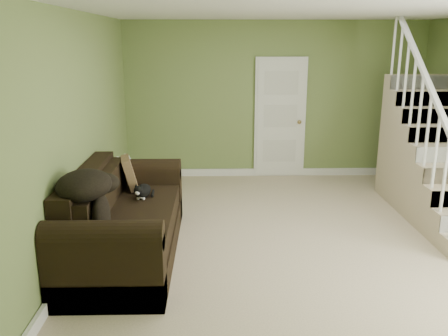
{
  "coord_description": "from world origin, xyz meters",
  "views": [
    {
      "loc": [
        -1.02,
        -5.2,
        2.29
      ],
      "look_at": [
        -0.9,
        0.22,
        0.82
      ],
      "focal_mm": 38.0,
      "sensor_mm": 36.0,
      "label": 1
    }
  ],
  "objects_px": {
    "cat": "(143,191)",
    "side_table": "(126,190)",
    "sofa": "(122,224)",
    "banana": "(141,229)"
  },
  "relations": [
    {
      "from": "cat",
      "to": "banana",
      "type": "bearing_deg",
      "value": -71.79
    },
    {
      "from": "cat",
      "to": "banana",
      "type": "height_order",
      "value": "cat"
    },
    {
      "from": "side_table",
      "to": "banana",
      "type": "height_order",
      "value": "side_table"
    },
    {
      "from": "banana",
      "to": "side_table",
      "type": "bearing_deg",
      "value": 83.0
    },
    {
      "from": "side_table",
      "to": "cat",
      "type": "xyz_separation_m",
      "value": [
        0.39,
        -1.0,
        0.31
      ]
    },
    {
      "from": "banana",
      "to": "sofa",
      "type": "bearing_deg",
      "value": 95.67
    },
    {
      "from": "sofa",
      "to": "banana",
      "type": "height_order",
      "value": "sofa"
    },
    {
      "from": "sofa",
      "to": "side_table",
      "type": "relative_size",
      "value": 3.09
    },
    {
      "from": "sofa",
      "to": "cat",
      "type": "bearing_deg",
      "value": 66.53
    },
    {
      "from": "cat",
      "to": "side_table",
      "type": "bearing_deg",
      "value": 122.62
    }
  ]
}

